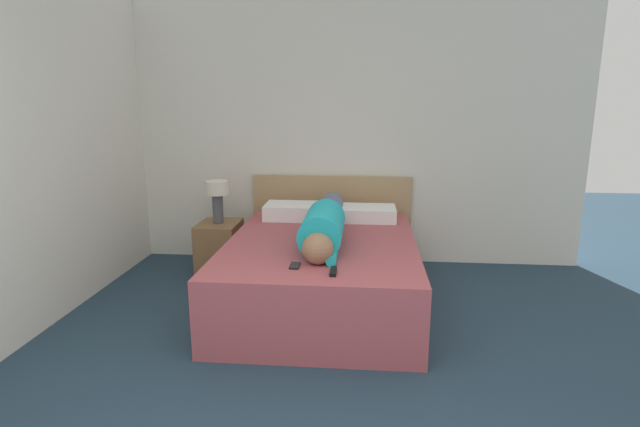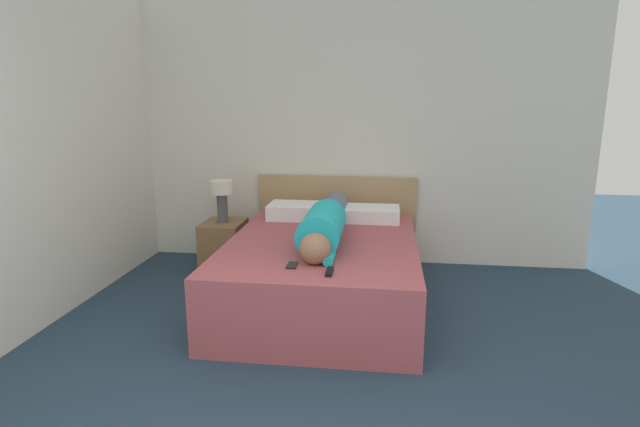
# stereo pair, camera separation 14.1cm
# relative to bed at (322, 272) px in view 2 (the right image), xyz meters

# --- Properties ---
(wall_back) EXTENTS (5.03, 0.06, 2.60)m
(wall_back) POSITION_rel_bed_xyz_m (-0.04, 1.20, 1.03)
(wall_back) COLOR silver
(wall_back) RESTS_ON ground_plane
(wall_left) EXTENTS (0.06, 4.99, 2.60)m
(wall_left) POSITION_rel_bed_xyz_m (-1.99, -0.72, 1.03)
(wall_left) COLOR silver
(wall_left) RESTS_ON ground_plane
(bed) EXTENTS (1.48, 2.01, 0.54)m
(bed) POSITION_rel_bed_xyz_m (0.00, 0.00, 0.00)
(bed) COLOR #A84C51
(bed) RESTS_ON ground_plane
(headboard) EXTENTS (1.60, 0.04, 0.88)m
(headboard) POSITION_rel_bed_xyz_m (0.00, 1.13, 0.17)
(headboard) COLOR tan
(headboard) RESTS_ON ground_plane
(nightstand) EXTENTS (0.37, 0.46, 0.50)m
(nightstand) POSITION_rel_bed_xyz_m (-1.03, 0.64, -0.02)
(nightstand) COLOR brown
(nightstand) RESTS_ON ground_plane
(table_lamp) EXTENTS (0.21, 0.21, 0.40)m
(table_lamp) POSITION_rel_bed_xyz_m (-1.03, 0.64, 0.50)
(table_lamp) COLOR #4C4C51
(table_lamp) RESTS_ON nightstand
(person_lying) EXTENTS (0.31, 1.61, 0.31)m
(person_lying) POSITION_rel_bed_xyz_m (0.03, -0.01, 0.40)
(person_lying) COLOR #936B4C
(person_lying) RESTS_ON bed
(pillow_near_headboard) EXTENTS (0.61, 0.37, 0.14)m
(pillow_near_headboard) POSITION_rel_bed_xyz_m (-0.29, 0.71, 0.34)
(pillow_near_headboard) COLOR white
(pillow_near_headboard) RESTS_ON bed
(pillow_second) EXTENTS (0.58, 0.37, 0.12)m
(pillow_second) POSITION_rel_bed_xyz_m (0.33, 0.71, 0.33)
(pillow_second) COLOR white
(pillow_second) RESTS_ON bed
(tv_remote) EXTENTS (0.04, 0.15, 0.02)m
(tv_remote) POSITION_rel_bed_xyz_m (0.14, -0.77, 0.28)
(tv_remote) COLOR black
(tv_remote) RESTS_ON bed
(cell_phone) EXTENTS (0.06, 0.13, 0.01)m
(cell_phone) POSITION_rel_bed_xyz_m (-0.12, -0.66, 0.28)
(cell_phone) COLOR black
(cell_phone) RESTS_ON bed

